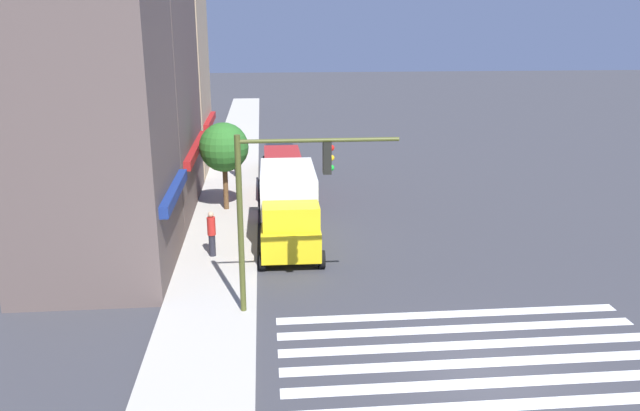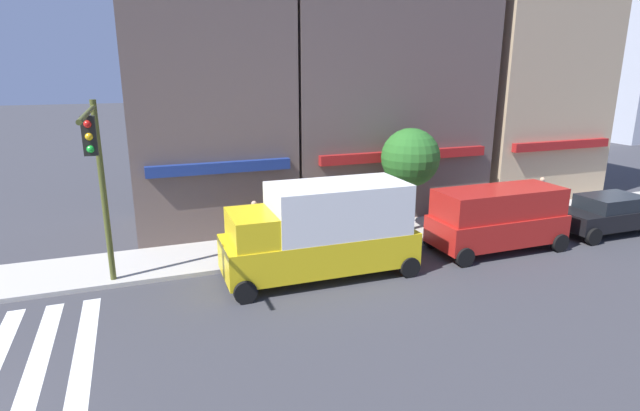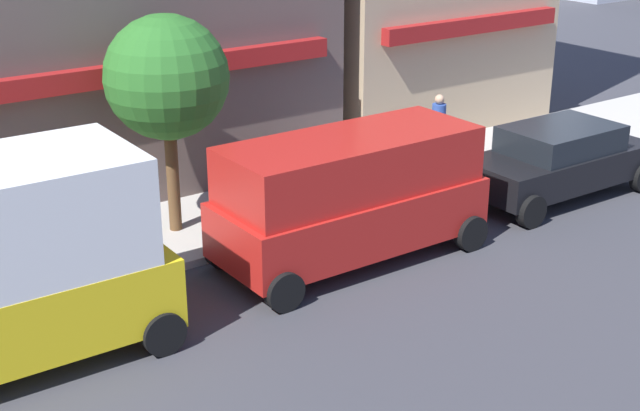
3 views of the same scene
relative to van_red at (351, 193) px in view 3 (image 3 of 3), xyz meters
name	(u,v)px [view 3 (image 3 of 3)]	position (x,y,z in m)	size (l,w,h in m)	color
van_red	(351,193)	(0.00, 0.00, 0.00)	(5.01, 2.22, 2.34)	#B21E19
sedan_black	(559,159)	(5.65, 0.00, -0.44)	(4.41, 2.02, 1.59)	black
pedestrian_blue_shirt	(438,131)	(4.47, 2.56, -0.21)	(0.32, 0.32, 1.77)	#23232D
street_tree	(167,78)	(-2.13, 2.80, 1.85)	(2.31, 2.31, 4.17)	brown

